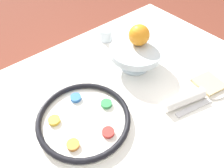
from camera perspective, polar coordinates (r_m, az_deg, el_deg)
name	(u,v)px	position (r m, az deg, el deg)	size (l,w,h in m)	color
ground_plane	(126,164)	(1.50, 3.57, -20.24)	(8.00, 8.00, 0.00)	brown
dining_table	(129,136)	(1.18, 4.39, -13.41)	(1.19, 0.94, 0.72)	white
seder_plate	(84,119)	(0.79, -7.41, -9.06)	(0.33, 0.33, 0.03)	white
fruit_stand	(136,53)	(0.94, 6.18, 8.14)	(0.22, 0.22, 0.10)	silver
orange_fruit	(139,35)	(0.93, 7.09, 12.57)	(0.09, 0.09, 0.09)	orange
bread_plate	(208,84)	(0.98, 23.82, -0.09)	(0.16, 0.16, 0.02)	silver
napkin_roll	(184,100)	(0.87, 18.26, -3.92)	(0.18, 0.09, 0.04)	white
cup_near	(106,35)	(1.13, -1.60, 12.74)	(0.06, 0.06, 0.06)	silver
spoon	(194,108)	(0.88, 20.58, -5.83)	(0.16, 0.06, 0.01)	silver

